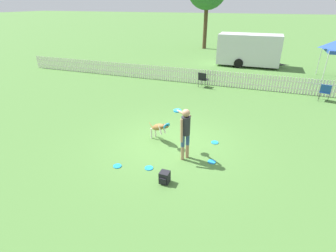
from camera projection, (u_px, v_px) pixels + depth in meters
name	position (u px, v px, depth m)	size (l,w,h in m)	color
ground_plane	(172.00, 144.00, 9.31)	(240.00, 240.00, 0.00)	#4C7A38
handler_person	(185.00, 128.00, 8.05)	(0.79, 1.04, 1.70)	tan
leaping_dog	(159.00, 127.00, 9.28)	(1.09, 0.78, 0.91)	olive
frisbee_near_handler	(215.00, 142.00, 9.40)	(0.25, 0.25, 0.02)	#1E8CD8
frisbee_near_dog	(212.00, 162.00, 8.27)	(0.25, 0.25, 0.02)	#1E8CD8
frisbee_midfield	(149.00, 168.00, 7.96)	(0.25, 0.25, 0.02)	#1E8CD8
frisbee_far_scatter	(117.00, 166.00, 8.06)	(0.25, 0.25, 0.02)	#1E8CD8
backpack_on_grass	(165.00, 177.00, 7.28)	(0.27, 0.30, 0.34)	black
picket_fence	(215.00, 78.00, 15.67)	(27.29, 0.04, 0.89)	silver
folding_chair_blue_left	(203.00, 78.00, 15.29)	(0.58, 0.60, 0.89)	#333338
folding_chair_center	(325.00, 91.00, 13.13)	(0.58, 0.60, 0.89)	#333338
equipment_trailer	(249.00, 49.00, 20.26)	(5.45, 2.26, 2.38)	silver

